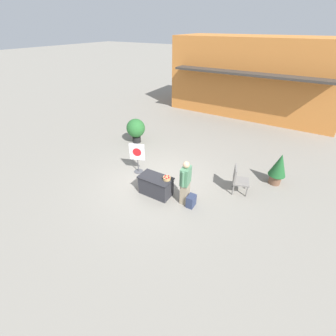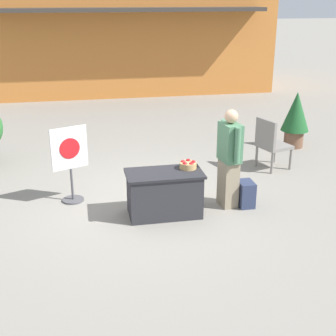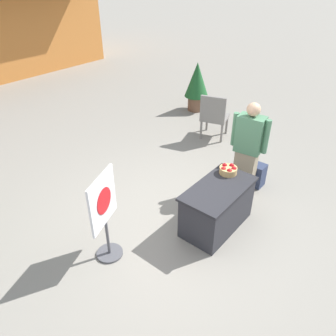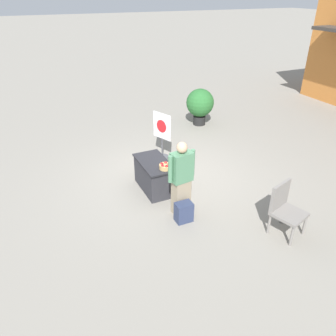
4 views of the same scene
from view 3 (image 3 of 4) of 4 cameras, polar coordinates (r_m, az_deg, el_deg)
name	(u,v)px [view 3 (image 3 of 4)]	position (r m, az deg, el deg)	size (l,w,h in m)	color
ground_plane	(175,219)	(5.17, 1.30, -8.87)	(120.00, 120.00, 0.00)	gray
display_table	(217,207)	(4.88, 8.56, -6.71)	(1.18, 0.64, 0.71)	#2D2D33
apple_basket	(228,170)	(4.96, 10.45, -0.30)	(0.27, 0.27, 0.13)	tan
person_visitor	(248,149)	(5.49, 13.73, 3.25)	(0.31, 0.61, 1.61)	gray
backpack	(255,174)	(6.00, 14.86, -1.04)	(0.24, 0.34, 0.42)	#2D3856
poster_board	(105,214)	(4.24, -10.98, -7.95)	(0.58, 0.36, 1.28)	#4C4C51
patio_chair	(214,115)	(7.31, 8.00, 9.16)	(0.69, 0.69, 1.02)	gray
potted_plant_near_right	(197,84)	(8.76, 5.04, 14.40)	(0.62, 0.62, 1.26)	brown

